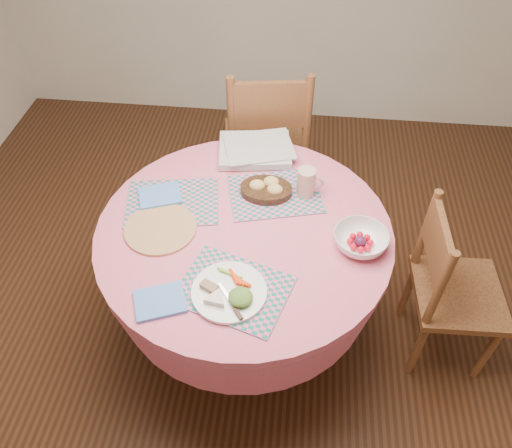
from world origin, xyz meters
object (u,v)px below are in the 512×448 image
Objects in this scene: dining_table at (245,258)px; latte_mug at (307,182)px; chair_back at (267,141)px; fruit_bowl at (361,240)px; chair_right at (449,288)px; bread_bowl at (267,188)px; wicker_trivet at (161,229)px; dinner_plate at (231,292)px.

latte_mug is at bearing 43.68° from dining_table.
chair_back is 3.67× the size of fruit_bowl.
chair_right reaches higher than dining_table.
dining_table is at bearing 88.68° from chair_right.
chair_back is 4.48× the size of bread_bowl.
wicker_trivet is at bearing 90.58° from chair_right.
bread_bowl is at bearing 71.55° from dining_table.
dining_table is 0.32m from bread_bowl.
latte_mug is (0.23, -0.66, 0.28)m from chair_back.
chair_right reaches higher than wicker_trivet.
dining_table is at bearing -108.45° from bread_bowl.
chair_back is at bearing 109.20° from latte_mug.
fruit_bowl is (0.46, -0.94, 0.25)m from chair_back.
chair_back is (-0.90, 0.88, 0.08)m from chair_right.
chair_right is at bearing 126.68° from chair_back.
bread_bowl reaches higher than dinner_plate.
chair_right is (0.92, 0.01, -0.10)m from dining_table.
latte_mug is (0.25, 0.58, 0.05)m from dinner_plate.
chair_back is 7.91× the size of latte_mug.
dinner_plate is at bearing 108.98° from chair_right.
latte_mug is (0.17, 0.02, 0.04)m from bread_bowl.
bread_bowl is 0.48m from fruit_bowl.
fruit_bowl reaches higher than wicker_trivet.
wicker_trivet is at bearing -147.56° from bread_bowl.
fruit_bowl is at bearing 107.01° from chair_back.
latte_mug reaches higher than bread_bowl.
wicker_trivet is (-0.36, -0.94, 0.22)m from chair_back.
dinner_plate is (-0.02, -1.24, 0.23)m from chair_back.
fruit_bowl reaches higher than dining_table.
fruit_bowl is at bearing -0.30° from wicker_trivet.
bread_bowl reaches higher than fruit_bowl.
chair_right is 6.75× the size of latte_mug.
chair_back is (0.02, 0.89, -0.02)m from dining_table.
chair_back is 1.26m from dinner_plate.
fruit_bowl is at bearing 95.54° from chair_right.
wicker_trivet is at bearing 179.70° from fruit_bowl.
bread_bowl is (0.07, 0.22, 0.23)m from dining_table.
dining_table is at bearing 174.06° from fruit_bowl.
wicker_trivet is 1.07× the size of fruit_bowl.
dinner_plate is at bearing -41.50° from wicker_trivet.
dining_table is 0.43m from latte_mug.
wicker_trivet is 1.07× the size of dinner_plate.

